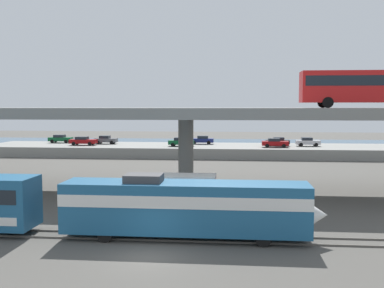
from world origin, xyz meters
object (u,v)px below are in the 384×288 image
at_px(parked_car_6, 181,142).
at_px(parked_car_7, 278,141).
at_px(train_locomotive, 197,206).
at_px(parked_car_1, 83,141).
at_px(service_truck_west, 198,192).
at_px(transit_bus_on_overpass, 367,86).
at_px(parked_car_4, 275,143).
at_px(parked_car_5, 60,139).
at_px(parked_car_0, 106,140).
at_px(parked_car_3, 308,142).
at_px(parked_car_2, 202,140).

height_order(parked_car_6, parked_car_7, same).
relative_size(train_locomotive, parked_car_1, 3.64).
bearing_deg(service_truck_west, transit_bus_on_overpass, 26.35).
bearing_deg(parked_car_4, transit_bus_on_overpass, -80.49).
bearing_deg(transit_bus_on_overpass, parked_car_5, 138.81).
bearing_deg(parked_car_4, service_truck_west, -103.06).
bearing_deg(train_locomotive, parked_car_0, 111.96).
bearing_deg(parked_car_0, parked_car_4, -8.02).
bearing_deg(parked_car_3, parked_car_2, 171.57).
relative_size(transit_bus_on_overpass, parked_car_0, 2.98).
height_order(parked_car_2, parked_car_3, same).
distance_m(parked_car_0, parked_car_4, 30.39).
height_order(transit_bus_on_overpass, parked_car_6, transit_bus_on_overpass).
bearing_deg(service_truck_west, parked_car_3, 70.69).
xyz_separation_m(parked_car_4, parked_car_6, (-15.83, 0.51, 0.00)).
bearing_deg(parked_car_2, parked_car_0, 4.03).
bearing_deg(parked_car_2, parked_car_1, 12.12).
xyz_separation_m(service_truck_west, parked_car_1, (-23.80, 41.80, 0.88)).
relative_size(transit_bus_on_overpass, parked_car_7, 2.97).
distance_m(service_truck_west, parked_car_1, 48.11).
height_order(transit_bus_on_overpass, parked_car_3, transit_bus_on_overpass).
bearing_deg(parked_car_2, train_locomotive, 93.96).
xyz_separation_m(service_truck_west, parked_car_0, (-20.63, 45.00, 0.88)).
bearing_deg(parked_car_6, parked_car_7, 8.02).
distance_m(parked_car_6, parked_car_7, 16.72).
distance_m(service_truck_west, parked_car_7, 44.78).
bearing_deg(parked_car_1, parked_car_6, -1.75).
xyz_separation_m(parked_car_2, parked_car_3, (18.40, -2.73, -0.00)).
bearing_deg(parked_car_0, train_locomotive, -68.04).
xyz_separation_m(parked_car_0, parked_car_5, (-9.19, 1.71, 0.00)).
height_order(parked_car_0, parked_car_1, same).
bearing_deg(train_locomotive, service_truck_west, 94.34).
bearing_deg(parked_car_1, parked_car_2, 12.12).
bearing_deg(parked_car_0, parked_car_7, -2.61).
relative_size(service_truck_west, parked_car_7, 1.69).
relative_size(parked_car_0, parked_car_3, 0.99).
xyz_separation_m(parked_car_3, parked_car_7, (-5.07, 0.09, 0.00)).
bearing_deg(parked_car_6, parked_car_1, 178.25).
bearing_deg(service_truck_west, parked_car_0, 114.63).
bearing_deg(parked_car_6, train_locomotive, -81.90).
relative_size(parked_car_0, parked_car_6, 0.93).
bearing_deg(service_truck_west, parked_car_7, 76.86).
height_order(transit_bus_on_overpass, parked_car_2, transit_bus_on_overpass).
xyz_separation_m(parked_car_4, parked_car_5, (-39.28, 5.95, 0.00)).
bearing_deg(parked_car_7, parked_car_3, 178.97).
relative_size(train_locomotive, parked_car_2, 3.95).
bearing_deg(transit_bus_on_overpass, train_locomotive, -133.84).
distance_m(service_truck_west, parked_car_6, 41.76).
height_order(train_locomotive, parked_car_2, train_locomotive).
bearing_deg(transit_bus_on_overpass, service_truck_west, -153.65).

